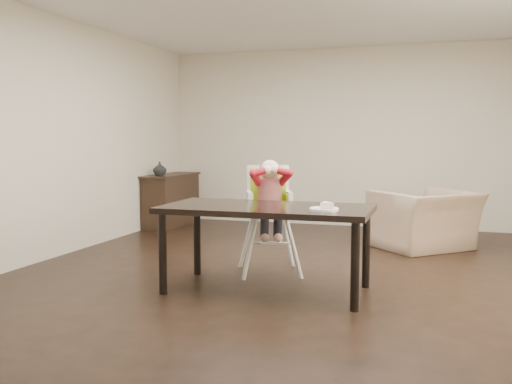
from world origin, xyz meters
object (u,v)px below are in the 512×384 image
at_px(armchair, 425,210).
at_px(sideboard, 171,200).
at_px(high_chair, 269,193).
at_px(dining_table, 267,215).

height_order(armchair, sideboard, armchair).
bearing_deg(sideboard, high_chair, -47.51).
distance_m(high_chair, armchair, 2.28).
bearing_deg(dining_table, armchair, 61.81).
distance_m(dining_table, high_chair, 0.71).
bearing_deg(armchair, sideboard, -54.36).
distance_m(dining_table, armchair, 2.73).
bearing_deg(high_chair, sideboard, 110.20).
height_order(dining_table, armchair, armchair).
bearing_deg(high_chair, dining_table, -98.01).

